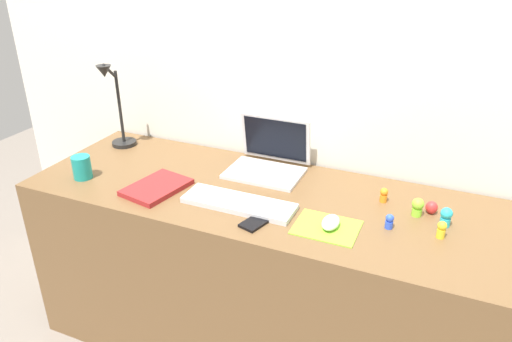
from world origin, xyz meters
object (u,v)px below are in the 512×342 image
(keyboard, at_px, (239,203))
(mouse, at_px, (331,222))
(laptop, at_px, (269,157))
(toy_figurine_orange, at_px, (384,195))
(toy_figurine_cyan, at_px, (446,216))
(toy_figurine_red, at_px, (432,207))
(cell_phone, at_px, (257,221))
(toy_figurine_blue, at_px, (389,221))
(notebook_pad, at_px, (157,187))
(coffee_mug, at_px, (82,167))
(desk_lamp, at_px, (115,108))
(toy_figurine_yellow, at_px, (442,229))
(toy_figurine_lime, at_px, (418,207))

(keyboard, height_order, mouse, mouse)
(laptop, height_order, toy_figurine_orange, laptop)
(toy_figurine_cyan, bearing_deg, toy_figurine_orange, 159.07)
(keyboard, relative_size, toy_figurine_red, 8.96)
(cell_phone, relative_size, toy_figurine_blue, 2.47)
(notebook_pad, xyz_separation_m, coffee_mug, (-0.33, -0.03, 0.04))
(toy_figurine_orange, bearing_deg, desk_lamp, 178.36)
(mouse, relative_size, toy_figurine_cyan, 1.42)
(notebook_pad, bearing_deg, mouse, 11.18)
(laptop, bearing_deg, toy_figurine_red, -8.93)
(laptop, xyz_separation_m, keyboard, (0.01, -0.32, -0.04))
(mouse, relative_size, toy_figurine_yellow, 1.62)
(coffee_mug, bearing_deg, toy_figurine_red, 11.52)
(coffee_mug, height_order, toy_figurine_blue, coffee_mug)
(toy_figurine_orange, bearing_deg, toy_figurine_blue, -74.06)
(mouse, distance_m, cell_phone, 0.25)
(toy_figurine_cyan, xyz_separation_m, toy_figurine_yellow, (-0.01, -0.08, -0.00))
(notebook_pad, height_order, toy_figurine_yellow, toy_figurine_yellow)
(laptop, relative_size, toy_figurine_yellow, 5.06)
(mouse, distance_m, toy_figurine_orange, 0.28)
(desk_lamp, height_order, toy_figurine_orange, desk_lamp)
(desk_lamp, bearing_deg, toy_figurine_orange, -1.64)
(toy_figurine_cyan, xyz_separation_m, toy_figurine_red, (-0.05, 0.07, -0.01))
(laptop, xyz_separation_m, toy_figurine_red, (0.65, -0.10, -0.03))
(coffee_mug, bearing_deg, toy_figurine_orange, 13.94)
(coffee_mug, xyz_separation_m, toy_figurine_cyan, (1.35, 0.20, -0.01))
(keyboard, relative_size, notebook_pad, 1.71)
(cell_phone, bearing_deg, toy_figurine_orange, 57.25)
(toy_figurine_blue, xyz_separation_m, toy_figurine_yellow, (0.16, 0.01, 0.00))
(mouse, distance_m, coffee_mug, 1.01)
(toy_figurine_blue, bearing_deg, keyboard, -172.98)
(toy_figurine_cyan, distance_m, toy_figurine_blue, 0.19)
(toy_figurine_lime, bearing_deg, notebook_pad, -168.00)
(cell_phone, height_order, toy_figurine_orange, toy_figurine_orange)
(desk_lamp, distance_m, toy_figurine_orange, 1.21)
(notebook_pad, relative_size, toy_figurine_red, 5.24)
(toy_figurine_blue, bearing_deg, desk_lamp, 170.59)
(toy_figurine_blue, distance_m, toy_figurine_red, 0.20)
(notebook_pad, relative_size, toy_figurine_lime, 3.64)
(keyboard, bearing_deg, notebook_pad, -177.59)
(toy_figurine_lime, bearing_deg, toy_figurine_orange, 157.06)
(cell_phone, xyz_separation_m, notebook_pad, (-0.45, 0.06, 0.01))
(desk_lamp, bearing_deg, toy_figurine_cyan, -4.75)
(cell_phone, xyz_separation_m, toy_figurine_lime, (0.49, 0.26, 0.03))
(toy_figurine_orange, xyz_separation_m, toy_figurine_red, (0.17, -0.02, -0.01))
(keyboard, height_order, toy_figurine_red, toy_figurine_red)
(toy_figurine_lime, distance_m, toy_figurine_yellow, 0.14)
(laptop, xyz_separation_m, toy_figurine_cyan, (0.70, -0.17, -0.02))
(laptop, relative_size, toy_figurine_orange, 5.47)
(mouse, bearing_deg, coffee_mug, -178.10)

